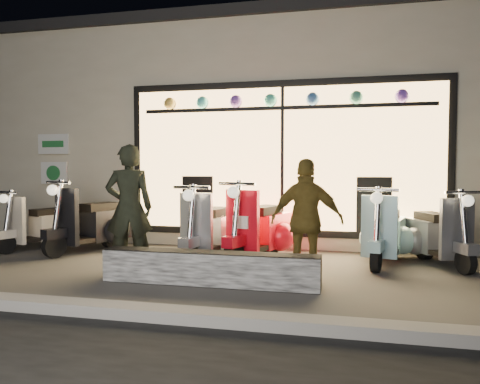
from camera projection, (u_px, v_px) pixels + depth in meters
The scene contains 12 objects.
ground at pixel (203, 272), 6.29m from camera, with size 40.00×40.00×0.00m, color #383533.
kerb at pixel (137, 312), 4.34m from camera, with size 40.00×0.25×0.12m, color slate.
shop_building at pixel (267, 138), 11.02m from camera, with size 10.20×6.23×4.20m.
graffiti_barrier at pixel (209, 268), 5.58m from camera, with size 2.64×0.28×0.40m, color black.
scooter_silver at pixel (213, 230), 7.24m from camera, with size 0.64×1.55×1.10m.
scooter_red at pixel (263, 229), 7.19m from camera, with size 0.84×1.60×1.15m.
scooter_black at pixel (98, 223), 7.91m from camera, with size 0.89×1.58×1.14m.
scooter_cream at pixel (45, 226), 8.13m from camera, with size 0.76×1.35×0.97m.
scooter_blue at pixel (386, 233), 6.92m from camera, with size 0.71×1.52×1.08m.
scooter_grey at pixel (434, 234), 6.85m from camera, with size 0.82×1.45×1.05m.
man at pixel (129, 208), 6.35m from camera, with size 0.63×0.41×1.71m, color black.
woman at pixel (307, 220), 5.71m from camera, with size 0.89×0.37×1.51m, color brown.
Camera 1 is at (1.90, -5.94, 1.40)m, focal length 35.00 mm.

